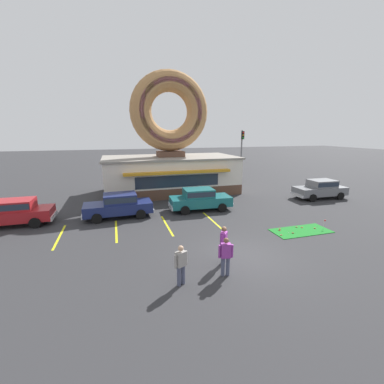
{
  "coord_description": "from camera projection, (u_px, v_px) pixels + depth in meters",
  "views": [
    {
      "loc": [
        -5.47,
        -9.71,
        5.6
      ],
      "look_at": [
        -1.03,
        5.0,
        2.0
      ],
      "focal_mm": 24.0,
      "sensor_mm": 36.0,
      "label": 1
    }
  ],
  "objects": [
    {
      "name": "ground_plane",
      "position": [
        245.0,
        256.0,
        11.87
      ],
      "size": [
        160.0,
        160.0,
        0.0
      ],
      "primitive_type": "plane",
      "color": "#2D2D30"
    },
    {
      "name": "donut_shop_building",
      "position": [
        170.0,
        153.0,
        23.89
      ],
      "size": [
        12.3,
        6.75,
        10.96
      ],
      "color": "brown",
      "rests_on": "ground"
    },
    {
      "name": "putting_mat",
      "position": [
        301.0,
        231.0,
        14.86
      ],
      "size": [
        3.43,
        1.53,
        0.03
      ],
      "primitive_type": "cube",
      "color": "#197523",
      "rests_on": "ground"
    },
    {
      "name": "mini_donut_near_left",
      "position": [
        281.0,
        235.0,
        14.17
      ],
      "size": [
        0.13,
        0.13,
        0.04
      ],
      "primitive_type": "torus",
      "color": "#A5724C",
      "rests_on": "putting_mat"
    },
    {
      "name": "mini_donut_near_right",
      "position": [
        315.0,
        228.0,
        15.18
      ],
      "size": [
        0.13,
        0.13,
        0.04
      ],
      "primitive_type": "torus",
      "color": "#A5724C",
      "rests_on": "putting_mat"
    },
    {
      "name": "mini_donut_mid_left",
      "position": [
        297.0,
        227.0,
        15.36
      ],
      "size": [
        0.13,
        0.13,
        0.04
      ],
      "primitive_type": "torus",
      "color": "#A5724C",
      "rests_on": "putting_mat"
    },
    {
      "name": "mini_donut_mid_centre",
      "position": [
        280.0,
        230.0,
        14.85
      ],
      "size": [
        0.13,
        0.13,
        0.04
      ],
      "primitive_type": "torus",
      "color": "brown",
      "rests_on": "putting_mat"
    },
    {
      "name": "mini_donut_mid_right",
      "position": [
        280.0,
        229.0,
        15.08
      ],
      "size": [
        0.13,
        0.13,
        0.04
      ],
      "primitive_type": "torus",
      "color": "#A5724C",
      "rests_on": "putting_mat"
    },
    {
      "name": "mini_donut_far_left",
      "position": [
        302.0,
        227.0,
        15.31
      ],
      "size": [
        0.13,
        0.13,
        0.04
      ],
      "primitive_type": "torus",
      "color": "#D17F47",
      "rests_on": "putting_mat"
    },
    {
      "name": "mini_donut_far_centre",
      "position": [
        293.0,
        233.0,
        14.46
      ],
      "size": [
        0.13,
        0.13,
        0.04
      ],
      "primitive_type": "torus",
      "color": "brown",
      "rests_on": "putting_mat"
    },
    {
      "name": "golf_ball",
      "position": [
        289.0,
        232.0,
        14.53
      ],
      "size": [
        0.04,
        0.04,
        0.04
      ],
      "primitive_type": "sphere",
      "color": "white",
      "rests_on": "putting_mat"
    },
    {
      "name": "putting_flag_pin",
      "position": [
        324.0,
        222.0,
        15.07
      ],
      "size": [
        0.13,
        0.01,
        0.55
      ],
      "color": "silver",
      "rests_on": "putting_mat"
    },
    {
      "name": "car_teal",
      "position": [
        200.0,
        198.0,
        18.73
      ],
      "size": [
        4.63,
        2.14,
        1.6
      ],
      "color": "#196066",
      "rests_on": "ground"
    },
    {
      "name": "car_red",
      "position": [
        14.0,
        212.0,
        15.62
      ],
      "size": [
        4.57,
        2.0,
        1.6
      ],
      "color": "maroon",
      "rests_on": "ground"
    },
    {
      "name": "car_grey",
      "position": [
        320.0,
        188.0,
        22.09
      ],
      "size": [
        4.63,
        2.14,
        1.6
      ],
      "color": "slate",
      "rests_on": "ground"
    },
    {
      "name": "car_navy",
      "position": [
        119.0,
        204.0,
        17.16
      ],
      "size": [
        4.61,
        2.08,
        1.6
      ],
      "color": "navy",
      "rests_on": "ground"
    },
    {
      "name": "pedestrian_blue_sweater_man",
      "position": [
        224.0,
        243.0,
        10.99
      ],
      "size": [
        0.42,
        0.49,
        1.71
      ],
      "color": "#474C66",
      "rests_on": "ground"
    },
    {
      "name": "pedestrian_hooded_kid",
      "position": [
        181.0,
        263.0,
        9.47
      ],
      "size": [
        0.55,
        0.38,
        1.58
      ],
      "color": "#474C66",
      "rests_on": "ground"
    },
    {
      "name": "pedestrian_leather_jacket_man",
      "position": [
        226.0,
        255.0,
        10.07
      ],
      "size": [
        0.59,
        0.31,
        1.61
      ],
      "color": "#474C66",
      "rests_on": "ground"
    },
    {
      "name": "trash_bin",
      "position": [
        109.0,
        199.0,
        20.02
      ],
      "size": [
        0.57,
        0.57,
        0.97
      ],
      "color": "#232833",
      "rests_on": "ground"
    },
    {
      "name": "traffic_light_pole",
      "position": [
        242.0,
        149.0,
        29.47
      ],
      "size": [
        0.28,
        0.47,
        5.8
      ],
      "color": "#595B60",
      "rests_on": "ground"
    },
    {
      "name": "parking_stripe_far_left",
      "position": [
        60.0,
        236.0,
        14.1
      ],
      "size": [
        0.12,
        3.6,
        0.01
      ],
      "primitive_type": "cube",
      "color": "yellow",
      "rests_on": "ground"
    },
    {
      "name": "parking_stripe_left",
      "position": [
        116.0,
        231.0,
        14.94
      ],
      "size": [
        0.12,
        3.6,
        0.01
      ],
      "primitive_type": "cube",
      "color": "yellow",
      "rests_on": "ground"
    },
    {
      "name": "parking_stripe_mid_left",
      "position": [
        167.0,
        225.0,
        15.78
      ],
      "size": [
        0.12,
        3.6,
        0.01
      ],
      "primitive_type": "cube",
      "color": "yellow",
      "rests_on": "ground"
    },
    {
      "name": "parking_stripe_centre",
      "position": [
        212.0,
        221.0,
        16.63
      ],
      "size": [
        0.12,
        3.6,
        0.01
      ],
      "primitive_type": "cube",
      "color": "yellow",
      "rests_on": "ground"
    }
  ]
}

